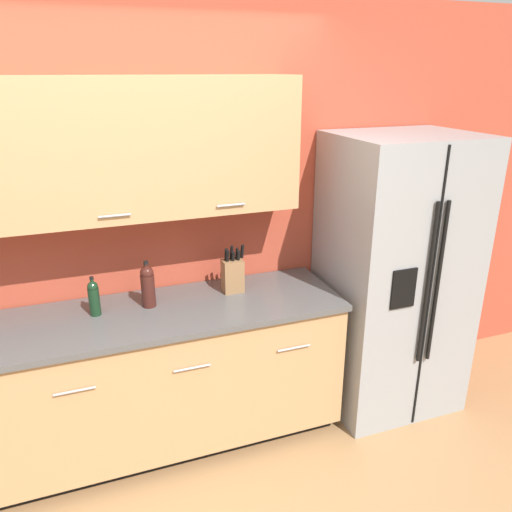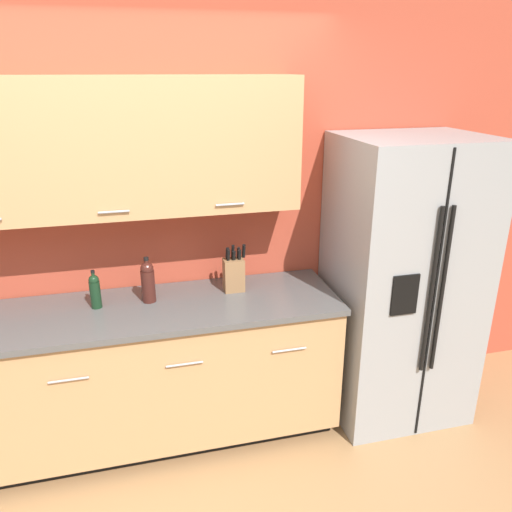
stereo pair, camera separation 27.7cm
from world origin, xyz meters
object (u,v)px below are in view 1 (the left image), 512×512
knife_block (233,274)px  wine_bottle (148,285)px  oil_bottle (94,297)px  refrigerator (394,276)px

knife_block → wine_bottle: bearing=-176.7°
knife_block → oil_bottle: 0.81m
knife_block → wine_bottle: 0.52m
refrigerator → oil_bottle: refrigerator is taller
refrigerator → knife_block: refrigerator is taller
wine_bottle → oil_bottle: 0.30m
wine_bottle → oil_bottle: (-0.30, -0.01, -0.02)m
knife_block → oil_bottle: bearing=-177.3°
knife_block → oil_bottle: knife_block is taller
knife_block → oil_bottle: (-0.81, -0.04, -0.01)m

